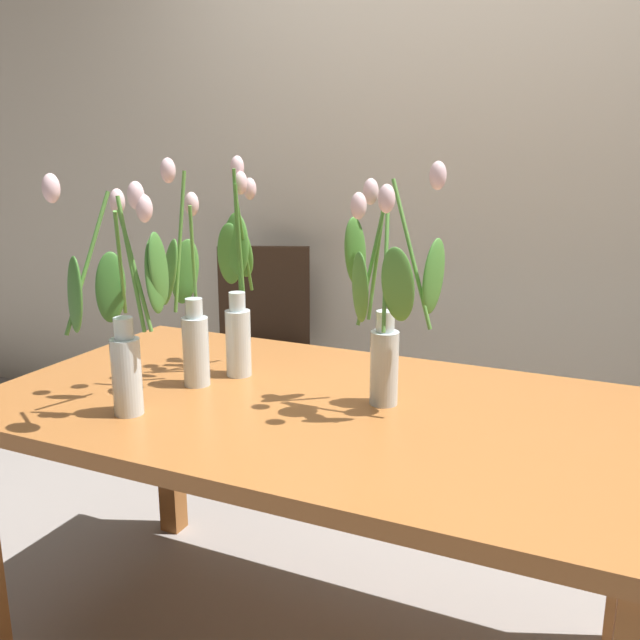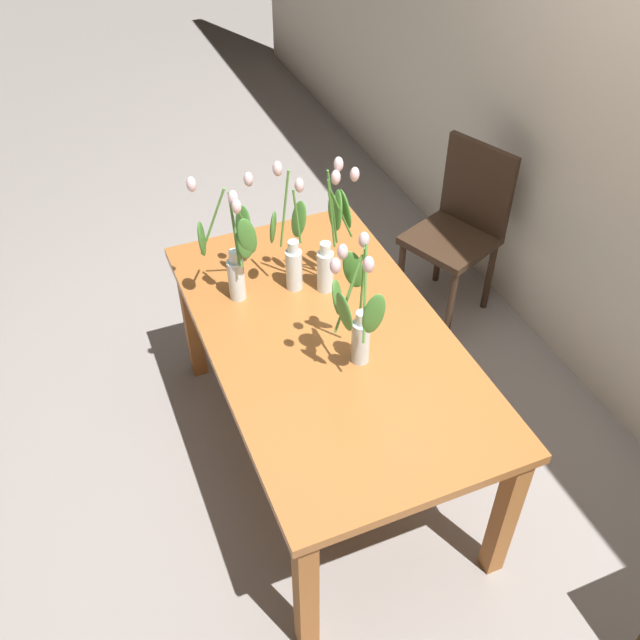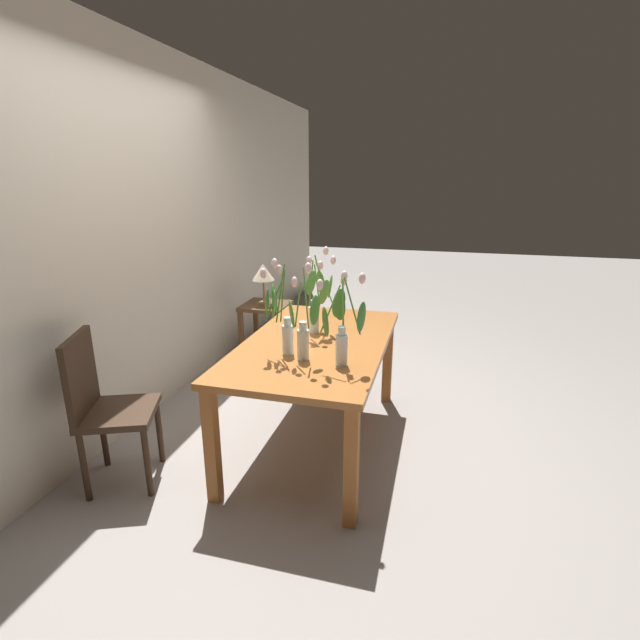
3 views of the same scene
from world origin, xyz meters
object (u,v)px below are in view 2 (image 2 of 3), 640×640
tulip_vase_2 (292,251)px  tulip_vase_1 (357,316)px  dining_table (328,353)px  tulip_vase_0 (331,242)px  dining_chair (461,222)px  tulip_vase_3 (235,253)px

tulip_vase_2 → tulip_vase_1: bearing=5.7°
dining_table → tulip_vase_2: size_ratio=2.77×
tulip_vase_0 → tulip_vase_2: tulip_vase_0 is taller
tulip_vase_0 → dining_chair: 1.12m
dining_table → tulip_vase_0: (-0.28, 0.13, 0.31)m
tulip_vase_2 → dining_chair: tulip_vase_2 is taller
tulip_vase_0 → tulip_vase_1: 0.47m
tulip_vase_0 → tulip_vase_2: bearing=-109.4°
tulip_vase_0 → tulip_vase_3: 0.38m
dining_table → dining_chair: bearing=124.8°
dining_table → tulip_vase_3: tulip_vase_3 is taller
dining_table → tulip_vase_0: 0.44m
tulip_vase_1 → dining_chair: tulip_vase_1 is taller
dining_table → tulip_vase_0: size_ratio=2.75×
tulip_vase_2 → dining_table: bearing=2.8°
tulip_vase_0 → tulip_vase_2: (-0.05, -0.15, -0.04)m
tulip_vase_1 → dining_chair: (-0.91, 1.03, -0.45)m
tulip_vase_0 → tulip_vase_1: bearing=-12.2°
tulip_vase_1 → tulip_vase_3: size_ratio=1.04×
tulip_vase_2 → tulip_vase_3: 0.23m
dining_chair → tulip_vase_0: bearing=-63.9°
dining_table → tulip_vase_3: bearing=-145.1°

